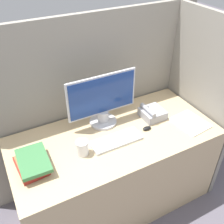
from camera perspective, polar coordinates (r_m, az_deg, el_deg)
cubicle_panel_rear at (r=2.29m, az=-4.34°, el=1.50°), size 1.99×0.04×1.57m
cubicle_panel_right at (r=2.44m, az=17.75°, el=2.11°), size 0.04×0.81×1.57m
desk at (r=2.28m, az=0.53°, el=-12.31°), size 1.59×0.75×0.76m
monitor at (r=2.02m, az=-2.09°, el=2.18°), size 0.57×0.22×0.43m
keyboard at (r=1.95m, az=0.96°, el=-6.19°), size 0.39×0.14×0.02m
mouse at (r=2.07m, az=7.62°, el=-3.52°), size 0.07×0.04×0.02m
coffee_cup at (r=1.84m, az=-6.49°, el=-7.73°), size 0.09×0.09×0.11m
book_stack at (r=1.83m, az=-16.98°, el=-10.62°), size 0.22×0.29×0.08m
desk_telephone at (r=2.19m, az=8.73°, el=-0.24°), size 0.18×0.18×0.11m
paper_pile at (r=2.22m, az=16.66°, el=-2.23°), size 0.25×0.29×0.01m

